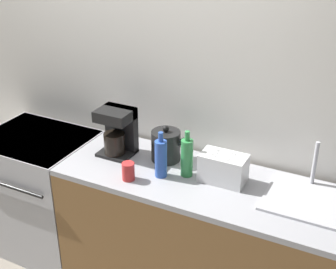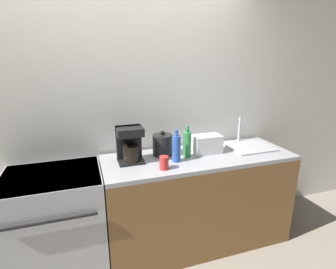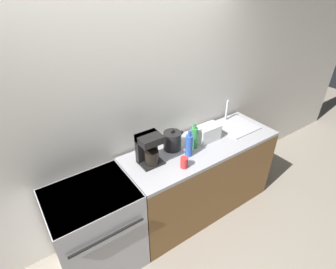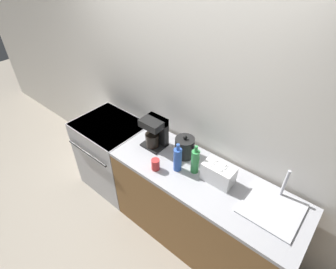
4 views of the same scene
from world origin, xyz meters
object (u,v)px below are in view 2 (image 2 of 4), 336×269
toaster (207,144)px  coffee_maker (129,144)px  cup_red (164,163)px  bottle_green (187,144)px  bottle_blue (176,148)px  kettle (163,145)px  stove (58,225)px

toaster → coffee_maker: bearing=178.5°
toaster → cup_red: 0.55m
bottle_green → bottle_blue: (-0.13, -0.08, -0.00)m
kettle → coffee_maker: 0.33m
bottle_green → coffee_maker: bearing=174.1°
bottle_green → bottle_blue: size_ratio=1.01×
stove → coffee_maker: coffee_maker is taller
kettle → toaster: (0.41, -0.08, -0.01)m
toaster → cup_red: (-0.50, -0.23, -0.03)m
stove → kettle: (0.96, 0.14, 0.55)m
coffee_maker → stove: bearing=-173.1°
stove → coffee_maker: 0.89m
stove → cup_red: bearing=-11.5°
stove → cup_red: cup_red is taller
stove → bottle_blue: size_ratio=3.21×
bottle_blue → bottle_green: bearing=30.3°
stove → bottle_blue: 1.17m
stove → bottle_blue: bearing=-3.0°
bottle_blue → cup_red: (-0.15, -0.12, -0.07)m
kettle → cup_red: bearing=-105.6°
kettle → toaster: kettle is taller
stove → bottle_green: bottle_green is taller
toaster → bottle_green: (-0.22, -0.03, 0.03)m
toaster → bottle_green: bottle_green is taller
coffee_maker → bottle_green: coffee_maker is taller
kettle → stove: bearing=-171.8°
stove → coffee_maker: (0.64, 0.08, 0.62)m
coffee_maker → cup_red: 0.36m
kettle → coffee_maker: coffee_maker is taller
toaster → cup_red: toaster is taller
kettle → coffee_maker: (-0.32, -0.06, 0.06)m
bottle_blue → cup_red: bearing=-140.9°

